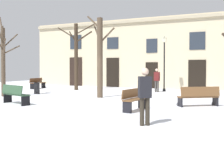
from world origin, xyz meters
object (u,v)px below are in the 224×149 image
bench_near_lamp (199,96)px  person_strolling (157,79)px  bench_far_corner (15,94)px  person_crossing_plaza (145,93)px  tree_center (76,54)px  tree_foreground (3,58)px  litter_bin (37,88)px  streetlamp (164,58)px  tree_right_of_center (100,55)px  bench_back_to_back_left (134,99)px  bench_near_center_tree (37,83)px

bench_near_lamp → person_strolling: bearing=-93.4°
bench_far_corner → person_crossing_plaza: bearing=-177.7°
tree_center → tree_foreground: 6.03m
bench_far_corner → person_strolling: bearing=-99.3°
litter_bin → streetlamp: bearing=36.6°
tree_right_of_center → person_strolling: 5.43m
tree_foreground → bench_back_to_back_left: size_ratio=3.22×
bench_back_to_back_left → bench_near_center_tree: 13.53m
tree_right_of_center → tree_foreground: 5.97m
tree_right_of_center → tree_center: (-4.04, 3.85, 0.26)m
bench_near_lamp → litter_bin: bearing=-42.3°
litter_bin → bench_back_to_back_left: size_ratio=0.49×
person_crossing_plaza → tree_center: bearing=-86.4°
bench_near_center_tree → bench_near_lamp: 14.50m
streetlamp → tree_foreground: bearing=-137.1°
person_strolling → bench_far_corner: bearing=-105.2°
bench_near_center_tree → tree_foreground: bearing=-160.7°
bench_near_center_tree → streetlamp: bearing=-81.1°
tree_center → litter_bin: size_ratio=6.73×
person_strolling → person_crossing_plaza: bearing=-64.9°
streetlamp → bench_back_to_back_left: (1.02, -9.31, -2.01)m
bench_back_to_back_left → bench_near_lamp: (2.29, 2.35, -0.00)m
bench_back_to_back_left → person_strolling: (-1.33, 8.42, 0.48)m
bench_far_corner → tree_foreground: bearing=-18.7°
tree_center → tree_foreground: (-1.61, -5.79, -0.44)m
tree_foreground → person_strolling: (7.81, 6.65, -1.42)m
bench_far_corner → bench_near_center_tree: 9.69m
tree_right_of_center → bench_far_corner: (-2.41, -4.31, -2.05)m
tree_right_of_center → bench_far_corner: 5.35m
tree_center → tree_foreground: tree_center is taller
bench_back_to_back_left → person_crossing_plaza: 2.92m
tree_center → tree_foreground: size_ratio=1.03×
person_strolling → tree_center: bearing=-160.4°
tree_center → person_strolling: 6.53m
streetlamp → person_strolling: (-0.31, -0.89, -1.53)m
tree_right_of_center → bench_near_lamp: 6.29m
tree_center → bench_far_corner: (1.63, -8.17, -2.31)m
bench_far_corner → person_strolling: person_strolling is taller
litter_bin → person_strolling: person_strolling is taller
tree_center → person_crossing_plaza: 13.56m
bench_far_corner → bench_near_center_tree: (-5.38, 8.06, -0.03)m
streetlamp → bench_far_corner: 11.23m
tree_foreground → bench_near_center_tree: 6.36m
person_crossing_plaza → tree_right_of_center: bearing=-90.2°
streetlamp → bench_near_center_tree: 10.63m
streetlamp → litter_bin: streetlamp is taller
person_crossing_plaza → person_strolling: 11.30m
litter_bin → person_strolling: (7.01, 4.55, 0.55)m
bench_near_center_tree → person_crossing_plaza: bearing=-130.0°
tree_foreground → bench_near_lamp: 11.60m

